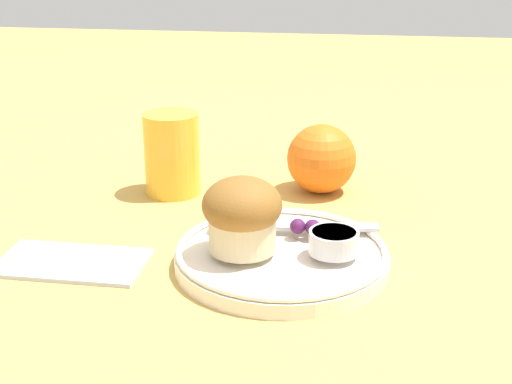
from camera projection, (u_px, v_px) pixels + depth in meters
name	position (u px, v px, depth m)	size (l,w,h in m)	color
ground_plane	(284.00, 258.00, 0.68)	(3.00, 3.00, 0.00)	tan
plate	(284.00, 256.00, 0.66)	(0.20, 0.20, 0.02)	silver
muffin	(242.00, 214.00, 0.64)	(0.07, 0.07, 0.07)	beige
cream_ramekin	(334.00, 241.00, 0.64)	(0.05, 0.05, 0.02)	silver
berry_pair	(305.00, 227.00, 0.68)	(0.03, 0.02, 0.02)	#4C194C
butter_knife	(294.00, 226.00, 0.69)	(0.16, 0.03, 0.00)	#B7B7BC
orange_fruit	(321.00, 159.00, 0.83)	(0.08, 0.08, 0.08)	orange
juice_glass	(172.00, 154.00, 0.83)	(0.06, 0.06, 0.10)	gold
folded_napkin	(72.00, 261.00, 0.66)	(0.14, 0.08, 0.01)	#B2BCCC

